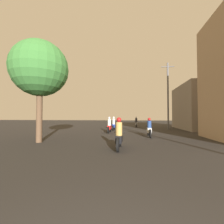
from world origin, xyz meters
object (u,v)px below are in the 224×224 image
(street_tree, at_px, (40,69))
(motorcycle_white, at_px, (149,129))
(utility_pole_far, at_px, (168,95))
(motorcycle_silver, at_px, (136,123))
(motorcycle_black, at_px, (119,136))
(building_right_far, at_px, (198,107))
(motorcycle_red, at_px, (109,126))
(motorcycle_blue, at_px, (114,125))

(street_tree, bearing_deg, motorcycle_white, 26.51)
(utility_pole_far, bearing_deg, motorcycle_silver, 139.76)
(motorcycle_black, relative_size, motorcycle_silver, 1.06)
(motorcycle_black, distance_m, utility_pole_far, 13.69)
(motorcycle_silver, distance_m, building_right_far, 8.46)
(utility_pole_far, bearing_deg, street_tree, -133.45)
(motorcycle_red, height_order, utility_pole_far, utility_pole_far)
(motorcycle_white, height_order, motorcycle_red, motorcycle_red)
(motorcycle_black, height_order, motorcycle_white, motorcycle_black)
(motorcycle_white, bearing_deg, building_right_far, 51.30)
(motorcycle_blue, distance_m, motorcycle_silver, 5.85)
(street_tree, bearing_deg, building_right_far, 38.97)
(building_right_far, bearing_deg, motorcycle_red, -153.56)
(motorcycle_black, xyz_separation_m, motorcycle_red, (-1.62, 7.40, 0.01))
(motorcycle_red, relative_size, building_right_far, 0.28)
(motorcycle_red, xyz_separation_m, motorcycle_blue, (0.09, 2.87, -0.00))
(motorcycle_blue, bearing_deg, utility_pole_far, 19.50)
(motorcycle_white, relative_size, street_tree, 0.32)
(motorcycle_white, distance_m, motorcycle_red, 4.45)
(motorcycle_white, distance_m, motorcycle_blue, 6.50)
(motorcycle_silver, bearing_deg, street_tree, -107.05)
(motorcycle_white, relative_size, utility_pole_far, 0.24)
(motorcycle_black, distance_m, motorcycle_silver, 15.46)
(motorcycle_white, height_order, building_right_far, building_right_far)
(motorcycle_white, relative_size, motorcycle_blue, 1.01)
(utility_pole_far, bearing_deg, building_right_far, 8.07)
(building_right_far, bearing_deg, utility_pole_far, -171.93)
(motorcycle_black, bearing_deg, street_tree, 173.63)
(motorcycle_silver, bearing_deg, motorcycle_red, -102.45)
(motorcycle_silver, height_order, building_right_far, building_right_far)
(motorcycle_blue, height_order, motorcycle_silver, motorcycle_blue)
(motorcycle_red, relative_size, motorcycle_blue, 1.03)
(motorcycle_black, xyz_separation_m, motorcycle_blue, (-1.53, 10.27, 0.01))
(motorcycle_blue, bearing_deg, motorcycle_silver, 65.63)
(motorcycle_blue, distance_m, utility_pole_far, 7.88)
(motorcycle_black, relative_size, street_tree, 0.31)
(street_tree, bearing_deg, motorcycle_silver, 65.69)
(motorcycle_red, relative_size, street_tree, 0.33)
(motorcycle_red, height_order, motorcycle_blue, motorcycle_blue)
(motorcycle_white, height_order, street_tree, street_tree)
(building_right_far, bearing_deg, motorcycle_black, -125.27)
(motorcycle_white, bearing_deg, street_tree, -150.62)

